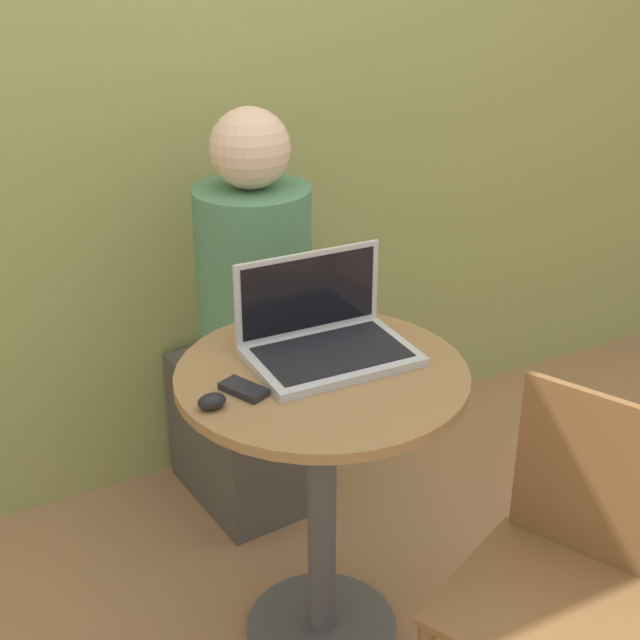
% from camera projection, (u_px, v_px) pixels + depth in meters
% --- Properties ---
extents(ground_plane, '(12.00, 12.00, 0.00)m').
position_uv_depth(ground_plane, '(322.00, 630.00, 2.33)').
color(ground_plane, '#9E704C').
extents(back_wall, '(7.00, 0.05, 2.60)m').
position_uv_depth(back_wall, '(170.00, 67.00, 2.48)').
color(back_wall, '#939956').
rests_on(back_wall, ground_plane).
extents(round_table, '(0.66, 0.66, 0.77)m').
position_uv_depth(round_table, '(322.00, 452.00, 2.09)').
color(round_table, '#4C4C51').
rests_on(round_table, ground_plane).
extents(laptop, '(0.38, 0.26, 0.22)m').
position_uv_depth(laptop, '(325.00, 337.00, 2.05)').
color(laptop, '#B7B7BC').
rests_on(laptop, round_table).
extents(cell_phone, '(0.09, 0.12, 0.02)m').
position_uv_depth(cell_phone, '(244.00, 389.00, 1.90)').
color(cell_phone, black).
rests_on(cell_phone, round_table).
extents(computer_mouse, '(0.06, 0.04, 0.03)m').
position_uv_depth(computer_mouse, '(212.00, 401.00, 1.84)').
color(computer_mouse, black).
rests_on(computer_mouse, round_table).
extents(chair_empty, '(0.53, 0.53, 0.84)m').
position_uv_depth(chair_empty, '(563.00, 588.00, 1.84)').
color(chair_empty, brown).
rests_on(chair_empty, ground_plane).
extents(person_seated, '(0.34, 0.50, 1.25)m').
position_uv_depth(person_seated, '(248.00, 352.00, 2.59)').
color(person_seated, '#4C4742').
rests_on(person_seated, ground_plane).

